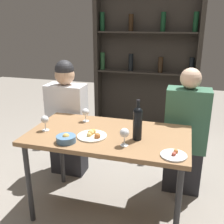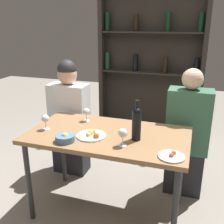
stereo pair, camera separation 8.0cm
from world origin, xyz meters
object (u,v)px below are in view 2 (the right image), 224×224
(food_plate_1, at_px, (172,156))
(seated_person_left, at_px, (70,120))
(snack_bowl, at_px, (65,138))
(seated_person_right, at_px, (187,137))
(wine_bottle, at_px, (137,122))
(food_plate_0, at_px, (92,135))
(wine_glass_1, at_px, (86,112))
(wine_glass_2, at_px, (45,119))
(wine_glass_0, at_px, (123,133))

(food_plate_1, xyz_separation_m, seated_person_left, (-1.17, 0.77, -0.16))
(snack_bowl, distance_m, seated_person_right, 1.19)
(wine_bottle, xyz_separation_m, food_plate_0, (-0.35, -0.05, -0.13))
(seated_person_right, bearing_deg, wine_glass_1, -160.59)
(wine_glass_2, relative_size, food_plate_1, 0.73)
(food_plate_1, bearing_deg, wine_glass_2, 171.41)
(wine_glass_0, bearing_deg, wine_bottle, 62.65)
(wine_bottle, bearing_deg, snack_bowl, -158.72)
(wine_bottle, relative_size, seated_person_left, 0.25)
(wine_glass_1, bearing_deg, seated_person_right, 19.41)
(food_plate_1, distance_m, snack_bowl, 0.80)
(wine_bottle, xyz_separation_m, wine_glass_1, (-0.53, 0.26, -0.06))
(wine_glass_0, height_order, wine_glass_2, wine_glass_0)
(snack_bowl, bearing_deg, wine_glass_0, 8.18)
(snack_bowl, distance_m, seated_person_left, 0.87)
(wine_glass_1, distance_m, snack_bowl, 0.46)
(wine_glass_1, xyz_separation_m, seated_person_left, (-0.34, 0.32, -0.23))
(wine_glass_2, xyz_separation_m, food_plate_1, (1.07, -0.16, -0.08))
(seated_person_left, bearing_deg, wine_bottle, -33.35)
(wine_glass_1, relative_size, seated_person_right, 0.10)
(wine_glass_0, height_order, seated_person_right, seated_person_right)
(wine_bottle, bearing_deg, wine_glass_2, -177.27)
(wine_bottle, relative_size, snack_bowl, 2.15)
(wine_glass_0, distance_m, seated_person_left, 1.10)
(wine_bottle, bearing_deg, seated_person_left, 146.65)
(food_plate_0, distance_m, seated_person_left, 0.83)
(wine_glass_0, bearing_deg, seated_person_right, 58.26)
(wine_glass_2, height_order, food_plate_0, wine_glass_2)
(wine_glass_2, distance_m, snack_bowl, 0.32)
(wine_glass_1, distance_m, seated_person_left, 0.52)
(seated_person_left, bearing_deg, food_plate_1, -33.55)
(wine_glass_0, bearing_deg, seated_person_left, 138.51)
(food_plate_0, height_order, food_plate_1, food_plate_0)
(wine_glass_1, distance_m, food_plate_1, 0.94)
(wine_glass_1, xyz_separation_m, food_plate_0, (0.18, -0.31, -0.07))
(wine_glass_2, height_order, food_plate_1, wine_glass_2)
(wine_glass_2, distance_m, seated_person_right, 1.33)
(wine_bottle, height_order, wine_glass_2, wine_bottle)
(wine_glass_0, distance_m, snack_bowl, 0.45)
(wine_glass_1, height_order, snack_bowl, wine_glass_1)
(food_plate_0, bearing_deg, wine_glass_1, 119.77)
(wine_glass_2, distance_m, food_plate_0, 0.43)
(wine_glass_2, xyz_separation_m, food_plate_0, (0.42, -0.01, -0.08))
(wine_glass_0, xyz_separation_m, food_plate_0, (-0.28, 0.08, -0.09))
(wine_bottle, xyz_separation_m, wine_glass_0, (-0.07, -0.14, -0.05))
(food_plate_1, bearing_deg, wine_glass_0, 170.11)
(wine_glass_1, relative_size, food_plate_0, 0.52)
(seated_person_right, bearing_deg, seated_person_left, -180.00)
(wine_glass_2, xyz_separation_m, seated_person_left, (-0.10, 0.61, -0.24))
(food_plate_0, bearing_deg, food_plate_1, -12.94)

